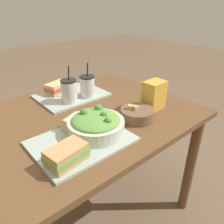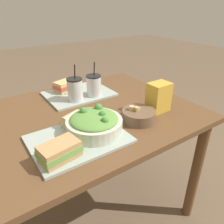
{
  "view_description": "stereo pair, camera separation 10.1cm",
  "coord_description": "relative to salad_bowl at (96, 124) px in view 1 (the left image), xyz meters",
  "views": [
    {
      "loc": [
        -0.5,
        -0.87,
        1.29
      ],
      "look_at": [
        0.09,
        -0.19,
        0.82
      ],
      "focal_mm": 35.0,
      "sensor_mm": 36.0,
      "label": 1
    },
    {
      "loc": [
        -0.42,
        -0.93,
        1.29
      ],
      "look_at": [
        0.09,
        -0.19,
        0.82
      ],
      "focal_mm": 35.0,
      "sensor_mm": 36.0,
      "label": 2
    }
  ],
  "objects": [
    {
      "name": "drink_cup_red",
      "position": [
        0.2,
        0.36,
        0.02
      ],
      "size": [
        0.09,
        0.09,
        0.21
      ],
      "color": "silver",
      "rests_on": "tray_far"
    },
    {
      "name": "baguette_near",
      "position": [
        -0.06,
        0.11,
        -0.01
      ],
      "size": [
        0.11,
        0.09,
        0.06
      ],
      "rotation": [
        0.0,
        0.0,
        1.95
      ],
      "color": "tan",
      "rests_on": "tray_near"
    },
    {
      "name": "tray_near",
      "position": [
        -0.08,
        -0.01,
        -0.05
      ],
      "size": [
        0.4,
        0.3,
        0.01
      ],
      "color": "#99A89E",
      "rests_on": "dining_table"
    },
    {
      "name": "tray_far",
      "position": [
        0.14,
        0.44,
        -0.05
      ],
      "size": [
        0.4,
        0.3,
        0.01
      ],
      "color": "#99A89E",
      "rests_on": "dining_table"
    },
    {
      "name": "sandwich_near",
      "position": [
        -0.2,
        -0.09,
        -0.01
      ],
      "size": [
        0.16,
        0.12,
        0.06
      ],
      "rotation": [
        0.0,
        0.0,
        0.16
      ],
      "color": "tan",
      "rests_on": "tray_near"
    },
    {
      "name": "dining_table",
      "position": [
        0.02,
        0.2,
        -0.16
      ],
      "size": [
        1.25,
        0.9,
        0.75
      ],
      "color": "brown",
      "rests_on": "ground_plane"
    },
    {
      "name": "drink_cup_dark",
      "position": [
        0.08,
        0.36,
        0.02
      ],
      "size": [
        0.09,
        0.09,
        0.21
      ],
      "color": "silver",
      "rests_on": "tray_far"
    },
    {
      "name": "soup_bowl",
      "position": [
        0.24,
        -0.02,
        -0.02
      ],
      "size": [
        0.17,
        0.17,
        0.07
      ],
      "color": "brown",
      "rests_on": "dining_table"
    },
    {
      "name": "baguette_far",
      "position": [
        0.17,
        0.56,
        -0.01
      ],
      "size": [
        0.1,
        0.07,
        0.06
      ],
      "rotation": [
        0.0,
        0.0,
        1.76
      ],
      "color": "tan",
      "rests_on": "tray_far"
    },
    {
      "name": "salad_bowl",
      "position": [
        0.0,
        0.0,
        0.0
      ],
      "size": [
        0.25,
        0.25,
        0.1
      ],
      "color": "beige",
      "rests_on": "tray_near"
    },
    {
      "name": "ground_plane",
      "position": [
        0.02,
        0.2,
        -0.8
      ],
      "size": [
        12.0,
        12.0,
        0.0
      ],
      "primitive_type": "plane",
      "color": "brown"
    },
    {
      "name": "chip_bag",
      "position": [
        0.4,
        0.01,
        0.02
      ],
      "size": [
        0.12,
        0.09,
        0.16
      ],
      "rotation": [
        0.0,
        0.0,
        0.03
      ],
      "color": "gold",
      "rests_on": "dining_table"
    },
    {
      "name": "sandwich_far",
      "position": [
        0.1,
        0.53,
        -0.01
      ],
      "size": [
        0.17,
        0.13,
        0.06
      ],
      "rotation": [
        0.0,
        0.0,
        0.28
      ],
      "color": "tan",
      "rests_on": "tray_far"
    }
  ]
}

